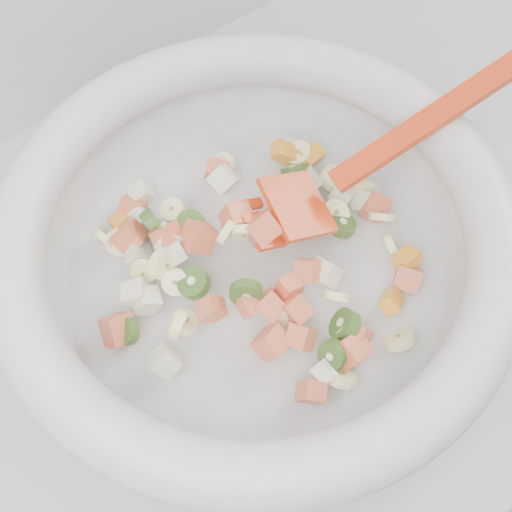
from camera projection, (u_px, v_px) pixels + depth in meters
counter at (175, 463)px, 0.96m from camera, size 2.00×0.60×0.90m
mixing_bowl at (256, 246)px, 0.54m from camera, size 0.50×0.44×0.16m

